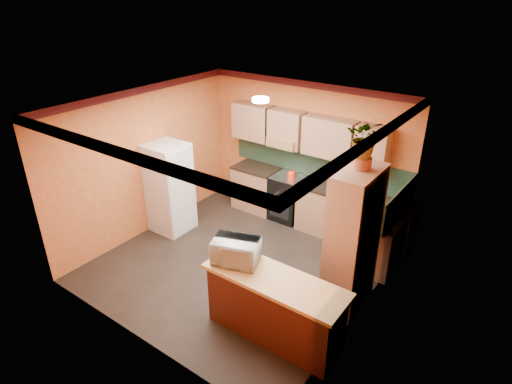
# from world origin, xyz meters

# --- Properties ---
(room_shell) EXTENTS (4.24, 4.24, 2.72)m
(room_shell) POSITION_xyz_m (0.02, 0.28, 2.09)
(room_shell) COLOR black
(room_shell) RESTS_ON ground
(base_cabinets_back) EXTENTS (3.65, 0.60, 0.88)m
(base_cabinets_back) POSITION_xyz_m (0.44, 1.80, 0.44)
(base_cabinets_back) COLOR #A57357
(base_cabinets_back) RESTS_ON ground
(countertop_back) EXTENTS (3.65, 0.62, 0.04)m
(countertop_back) POSITION_xyz_m (0.44, 1.80, 0.90)
(countertop_back) COLOR black
(countertop_back) RESTS_ON base_cabinets_back
(stove) EXTENTS (0.58, 0.58, 0.91)m
(stove) POSITION_xyz_m (-0.18, 1.80, 0.46)
(stove) COLOR black
(stove) RESTS_ON ground
(kettle) EXTENTS (0.18, 0.18, 0.18)m
(kettle) POSITION_xyz_m (-0.08, 1.75, 1.00)
(kettle) COLOR red
(kettle) RESTS_ON stove
(sink) EXTENTS (0.48, 0.40, 0.03)m
(sink) POSITION_xyz_m (1.22, 1.80, 0.94)
(sink) COLOR silver
(sink) RESTS_ON countertop_back
(base_cabinets_right) EXTENTS (0.60, 0.80, 0.88)m
(base_cabinets_right) POSITION_xyz_m (1.80, 1.18, 0.44)
(base_cabinets_right) COLOR #A57357
(base_cabinets_right) RESTS_ON ground
(countertop_right) EXTENTS (0.62, 0.80, 0.04)m
(countertop_right) POSITION_xyz_m (1.80, 1.18, 0.90)
(countertop_right) COLOR black
(countertop_right) RESTS_ON base_cabinets_right
(fridge) EXTENTS (0.68, 0.66, 1.70)m
(fridge) POSITION_xyz_m (-1.75, 0.18, 0.85)
(fridge) COLOR silver
(fridge) RESTS_ON ground
(pantry) EXTENTS (0.48, 0.90, 2.10)m
(pantry) POSITION_xyz_m (1.85, 0.21, 1.05)
(pantry) COLOR #A57357
(pantry) RESTS_ON ground
(fern_pot) EXTENTS (0.22, 0.22, 0.16)m
(fern_pot) POSITION_xyz_m (1.85, 0.26, 2.18)
(fern_pot) COLOR brown
(fern_pot) RESTS_ON pantry
(fern) EXTENTS (0.55, 0.51, 0.51)m
(fern) POSITION_xyz_m (1.85, 0.26, 2.52)
(fern) COLOR #A57357
(fern) RESTS_ON fern_pot
(breakfast_bar) EXTENTS (1.80, 0.55, 0.88)m
(breakfast_bar) POSITION_xyz_m (1.37, -1.01, 0.44)
(breakfast_bar) COLOR #471410
(breakfast_bar) RESTS_ON ground
(bar_top) EXTENTS (1.90, 0.65, 0.05)m
(bar_top) POSITION_xyz_m (1.37, -1.01, 0.91)
(bar_top) COLOR tan
(bar_top) RESTS_ON breakfast_bar
(microwave) EXTENTS (0.70, 0.58, 0.33)m
(microwave) POSITION_xyz_m (0.75, -1.01, 1.10)
(microwave) COLOR silver
(microwave) RESTS_ON bar_top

